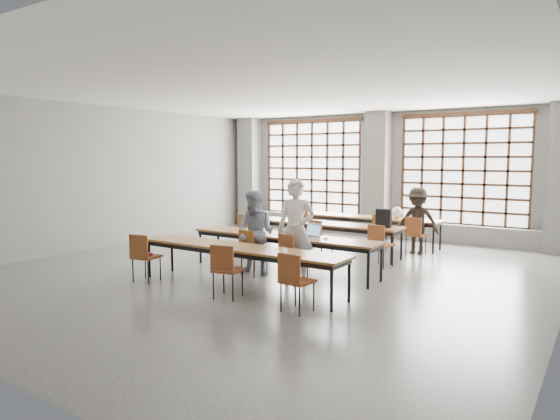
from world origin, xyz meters
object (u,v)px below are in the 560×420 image
object	(u,v)px
laptop_front	(311,233)
chair_near_right	(294,276)
desk_row_c	(283,238)
chair_near_mid	(226,266)
student_male	(296,230)
red_pouch	(146,254)
laptop_back	(415,217)
green_box	(283,232)
chair_front_left	(251,248)
plastic_bag	(397,212)
chair_mid_centre	(319,235)
chair_near_left	(143,253)
chair_front_right	(291,253)
chair_back_mid	(382,229)
mouse	(326,238)
student_back	(417,221)
chair_mid_left	(247,228)
desk_row_a	(363,219)
desk_row_d	(239,250)
backpack	(384,218)
desk_row_b	(318,225)
phone	(288,236)
chair_back_left	(304,222)
student_female	(256,233)
chair_back_right	(415,231)

from	to	relation	value
laptop_front	chair_near_right	bearing A→B (deg)	-65.57
desk_row_c	chair_near_mid	world-z (taller)	chair_near_mid
student_male	red_pouch	world-z (taller)	student_male
laptop_back	green_box	xyz separation A→B (m)	(-1.38, -3.80, -0.02)
chair_front_left	plastic_bag	xyz separation A→B (m)	(1.19, 4.45, 0.34)
chair_mid_centre	chair_near_left	bearing A→B (deg)	-114.55
red_pouch	chair_front_right	bearing A→B (deg)	32.56
chair_back_mid	laptop_back	size ratio (longest dim) A/B	2.39
desk_row_c	student_male	distance (m)	0.82
chair_front_right	student_male	distance (m)	0.41
laptop_back	green_box	size ratio (longest dim) A/B	1.47
chair_mid_centre	mouse	bearing A→B (deg)	-56.77
chair_near_left	student_back	bearing A→B (deg)	59.34
chair_mid_left	laptop_back	xyz separation A→B (m)	(3.33, 2.46, 0.25)
desk_row_c	chair_front_left	distance (m)	0.71
laptop_front	green_box	size ratio (longest dim) A/B	1.67
desk_row_a	green_box	distance (m)	3.69
desk_row_d	backpack	xyz separation A→B (m)	(1.15, 3.58, 0.27)
red_pouch	laptop_back	bearing A→B (deg)	63.48
backpack	chair_front_left	bearing A→B (deg)	-128.12
desk_row_b	chair_near_mid	world-z (taller)	chair_near_mid
chair_mid_left	phone	bearing A→B (deg)	-34.97
chair_front_left	backpack	distance (m)	3.16
chair_back_mid	student_male	bearing A→B (deg)	-92.67
chair_back_left	student_female	world-z (taller)	student_female
green_box	phone	xyz separation A→B (m)	(0.23, -0.18, -0.04)
chair_near_right	laptop_back	distance (m)	6.00
mouse	chair_front_right	bearing A→B (deg)	-121.36
plastic_bag	red_pouch	distance (m)	6.37
chair_back_mid	student_back	distance (m)	0.85
chair_front_left	laptop_back	xyz separation A→B (m)	(1.64, 4.51, 0.25)
desk_row_b	backpack	size ratio (longest dim) A/B	10.00
green_box	backpack	size ratio (longest dim) A/B	0.62
desk_row_d	chair_front_right	xyz separation A→B (m)	(0.50, 0.85, -0.13)
desk_row_c	red_pouch	xyz separation A→B (m)	(-1.62, -2.03, -0.16)
chair_back_mid	mouse	size ratio (longest dim) A/B	8.98
plastic_bag	laptop_back	bearing A→B (deg)	7.60
desk_row_b	backpack	distance (m)	1.62
backpack	mouse	bearing A→B (deg)	-106.10
chair_mid_left	student_male	size ratio (longest dim) A/B	0.47
desk_row_c	red_pouch	world-z (taller)	desk_row_c
chair_back_right	laptop_front	world-z (taller)	laptop_front
chair_back_left	green_box	size ratio (longest dim) A/B	3.52
laptop_back	plastic_bag	distance (m)	0.46
chair_mid_left	chair_near_mid	xyz separation A→B (m)	(2.29, -3.53, 0.00)
chair_front_right	student_female	world-z (taller)	student_female
student_back	mouse	xyz separation A→B (m)	(-0.63, -3.29, -0.02)
chair_mid_centre	chair_near_left	world-z (taller)	same
chair_front_left	backpack	bearing A→B (deg)	60.55
desk_row_c	student_back	world-z (taller)	student_back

